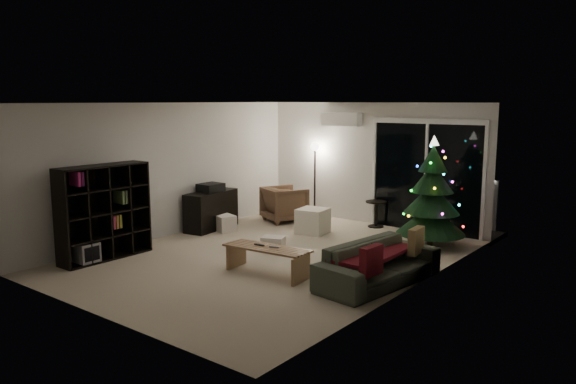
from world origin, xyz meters
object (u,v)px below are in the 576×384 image
object	(u,v)px
christmas_tree	(432,192)
bookshelf	(97,211)
sofa	(379,264)
media_cabinet	(211,210)
armchair	(284,204)
coffee_table	(267,261)

from	to	relation	value
christmas_tree	bookshelf	bearing A→B (deg)	-134.96
sofa	media_cabinet	bearing A→B (deg)	84.96
bookshelf	christmas_tree	distance (m)	5.66
bookshelf	armchair	world-z (taller)	bookshelf
sofa	coffee_table	world-z (taller)	sofa
media_cabinet	coffee_table	bearing A→B (deg)	-37.77
media_cabinet	armchair	xyz separation A→B (m)	(0.70, 1.47, -0.01)
sofa	christmas_tree	bearing A→B (deg)	14.64
bookshelf	media_cabinet	distance (m)	2.58
coffee_table	sofa	bearing A→B (deg)	17.16
armchair	bookshelf	bearing A→B (deg)	104.93
armchair	coffee_table	bearing A→B (deg)	149.27
armchair	sofa	xyz separation A→B (m)	(3.60, -2.42, -0.08)
coffee_table	christmas_tree	distance (m)	3.35
bookshelf	media_cabinet	world-z (taller)	bookshelf
media_cabinet	christmas_tree	world-z (taller)	christmas_tree
media_cabinet	christmas_tree	distance (m)	4.30
bookshelf	christmas_tree	bearing A→B (deg)	61.61
bookshelf	media_cabinet	size ratio (longest dim) A/B	1.26
armchair	sofa	size ratio (longest dim) A/B	0.41
media_cabinet	sofa	world-z (taller)	media_cabinet
media_cabinet	christmas_tree	bearing A→B (deg)	11.73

